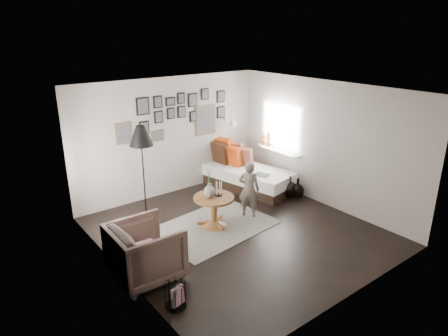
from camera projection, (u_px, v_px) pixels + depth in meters
ground at (238, 232)px, 7.39m from camera, size 4.80×4.80×0.00m
wall_back at (170, 137)px, 8.75m from camera, size 4.50×0.00×4.50m
wall_front at (357, 214)px, 5.16m from camera, size 4.50×0.00×4.50m
wall_left at (117, 197)px, 5.66m from camera, size 0.00×4.80×4.80m
wall_right at (323, 144)px, 8.24m from camera, size 0.00×4.80×4.80m
ceiling at (240, 90)px, 6.52m from camera, size 4.80×4.80×0.00m
door_left at (90, 188)px, 6.65m from camera, size 0.00×2.14×2.14m
window_right at (274, 147)px, 9.33m from camera, size 0.15×1.32×1.30m
gallery_wall at (180, 116)px, 8.75m from camera, size 2.74×0.03×1.08m
wall_sconce at (232, 122)px, 9.38m from camera, size 0.18×0.36×0.16m
rug at (214, 226)px, 7.56m from camera, size 2.36×1.77×0.01m
pedestal_table at (214, 213)px, 7.51m from camera, size 0.76×0.76×0.60m
vase at (210, 189)px, 7.32m from camera, size 0.22×0.22×0.54m
candles at (219, 189)px, 7.42m from camera, size 0.13×0.13×0.28m
daybed at (244, 173)px, 9.36m from camera, size 1.36×2.35×1.08m
magazine_on_daybed at (262, 175)px, 8.78m from camera, size 0.35×0.40×0.02m
armchair at (145, 252)px, 5.90m from camera, size 0.99×0.96×0.88m
armchair_cushion at (144, 248)px, 5.92m from camera, size 0.42×0.43×0.18m
floor_lamp at (141, 139)px, 7.31m from camera, size 0.44×0.44×1.90m
magazine_basket at (176, 295)px, 5.36m from camera, size 0.37×0.37×0.36m
demijohn_large at (289, 190)px, 8.77m from camera, size 0.34×0.34×0.51m
demijohn_small at (297, 191)px, 8.77m from camera, size 0.30×0.30×0.46m
child at (249, 189)px, 7.82m from camera, size 0.47×0.50×1.15m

